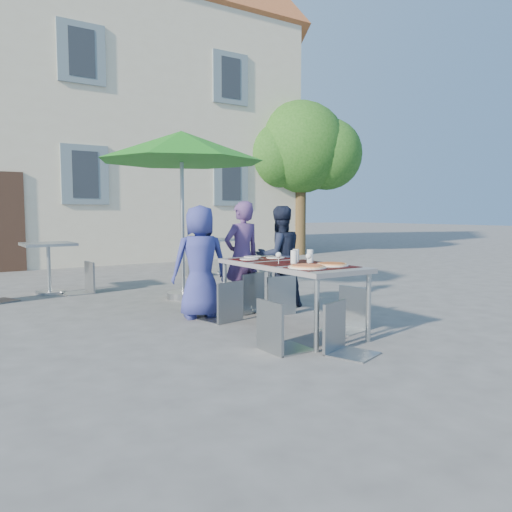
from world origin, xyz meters
TOP-DOWN VIEW (x-y plane):
  - ground at (0.00, 0.00)m, footprint 90.00×90.00m
  - building at (-0.00, 11.50)m, footprint 13.60×8.20m
  - tree at (6.55, 7.54)m, footprint 3.60×3.00m
  - dining_table at (0.17, -0.32)m, footprint 0.80×1.85m
  - pizza_near_left at (-0.01, -0.84)m, footprint 0.39×0.39m
  - pizza_near_right at (0.34, -0.83)m, footprint 0.34×0.34m
  - glassware at (0.22, -0.41)m, footprint 0.44×0.41m
  - place_settings at (0.17, 0.29)m, footprint 0.62×0.47m
  - child_0 at (-0.38, 0.79)m, footprint 0.76×0.57m
  - child_1 at (0.27, 0.86)m, footprint 0.55×0.38m
  - child_2 at (0.88, 0.85)m, footprint 0.74×0.50m
  - chair_0 at (-0.22, 0.45)m, footprint 0.50×0.50m
  - chair_1 at (0.29, 0.75)m, footprint 0.56×0.57m
  - chair_2 at (0.55, 0.44)m, footprint 0.44×0.44m
  - chair_3 at (-0.45, -0.96)m, footprint 0.42×0.41m
  - chair_4 at (0.74, -0.68)m, footprint 0.47×0.47m
  - chair_5 at (0.02, -1.35)m, footprint 0.51×0.51m
  - patio_umbrella at (0.04, 2.18)m, footprint 2.47×2.47m
  - cafe_table_0 at (-1.57, 3.79)m, footprint 0.77×0.77m
  - bg_chair_r_0 at (-1.09, 3.56)m, footprint 0.45×0.45m
  - cafe_table_1 at (1.98, 4.55)m, footprint 0.70×0.70m
  - bg_chair_l_1 at (1.26, 4.37)m, footprint 0.48×0.48m
  - bg_chair_r_1 at (2.74, 4.46)m, footprint 0.42×0.42m

SIDE VIEW (x-z plane):
  - ground at x=0.00m, z-range 0.00..0.00m
  - bg_chair_l_1 at x=1.26m, z-range 0.07..0.93m
  - bg_chair_r_1 at x=2.74m, z-range 0.07..0.95m
  - cafe_table_1 at x=1.98m, z-range 0.14..0.90m
  - chair_4 at x=0.74m, z-range 0.07..0.97m
  - chair_5 at x=0.02m, z-range 0.07..0.98m
  - chair_0 at x=-0.22m, z-range 0.08..1.00m
  - chair_3 at x=-0.45m, z-range 0.08..1.00m
  - bg_chair_r_0 at x=-1.09m, z-range 0.08..1.04m
  - chair_2 at x=0.55m, z-range 0.08..1.05m
  - chair_1 at x=0.29m, z-range 0.09..1.09m
  - cafe_table_0 at x=-1.57m, z-range 0.18..1.00m
  - dining_table at x=0.17m, z-range 0.32..1.07m
  - child_2 at x=0.88m, z-range 0.00..1.40m
  - child_0 at x=-0.38m, z-range 0.00..1.40m
  - child_1 at x=0.27m, z-range 0.00..1.46m
  - place_settings at x=0.17m, z-range 0.76..0.77m
  - pizza_near_right at x=0.34m, z-range 0.75..0.78m
  - pizza_near_left at x=-0.01m, z-range 0.75..0.78m
  - glassware at x=0.22m, z-range 0.75..0.90m
  - patio_umbrella at x=0.04m, z-range 1.01..3.52m
  - tree at x=6.55m, z-range 0.90..5.60m
  - building at x=0.00m, z-range -0.70..10.40m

